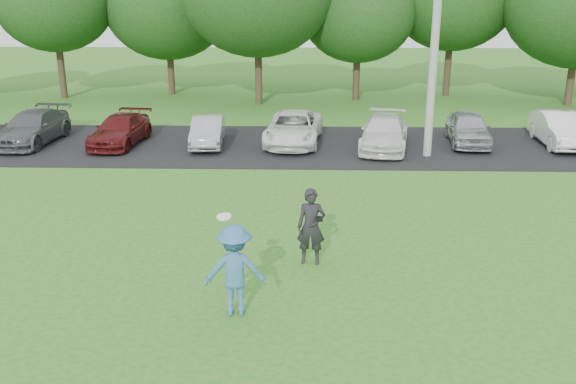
{
  "coord_description": "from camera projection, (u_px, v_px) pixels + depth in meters",
  "views": [
    {
      "loc": [
        0.41,
        -10.67,
        6.01
      ],
      "look_at": [
        0.0,
        3.5,
        1.3
      ],
      "focal_mm": 40.0,
      "sensor_mm": 36.0,
      "label": 1
    }
  ],
  "objects": [
    {
      "name": "parking_lot",
      "position": [
        295.0,
        145.0,
        24.36
      ],
      "size": [
        32.0,
        6.5,
        0.03
      ],
      "primitive_type": "cube",
      "color": "black",
      "rests_on": "ground"
    },
    {
      "name": "tree_row",
      "position": [
        329.0,
        3.0,
        32.03
      ],
      "size": [
        42.39,
        9.85,
        8.64
      ],
      "color": "#38281C",
      "rests_on": "ground"
    },
    {
      "name": "parked_cars",
      "position": [
        315.0,
        130.0,
        24.2
      ],
      "size": [
        28.35,
        4.97,
        1.24
      ],
      "color": "#561312",
      "rests_on": "parking_lot"
    },
    {
      "name": "ground",
      "position": [
        283.0,
        316.0,
        12.03
      ],
      "size": [
        100.0,
        100.0,
        0.0
      ],
      "primitive_type": "plane",
      "color": "#287120",
      "rests_on": "ground"
    },
    {
      "name": "camera_bystander",
      "position": [
        311.0,
        227.0,
        14.05
      ],
      "size": [
        0.65,
        0.46,
        1.72
      ],
      "color": "black",
      "rests_on": "ground"
    },
    {
      "name": "utility_pole",
      "position": [
        436.0,
        23.0,
        21.46
      ],
      "size": [
        0.28,
        0.28,
        9.22
      ],
      "primitive_type": "cylinder",
      "color": "#9D9D98",
      "rests_on": "ground"
    },
    {
      "name": "frisbee_player",
      "position": [
        235.0,
        270.0,
        11.88
      ],
      "size": [
        1.19,
        0.74,
        1.98
      ],
      "color": "teal",
      "rests_on": "ground"
    }
  ]
}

